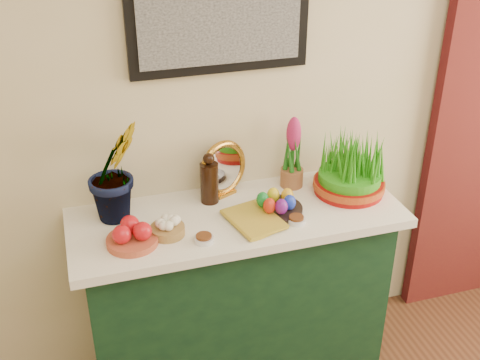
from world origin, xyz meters
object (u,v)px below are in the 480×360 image
Objects in this scene: mirror at (223,169)px; book at (234,225)px; sideboard at (237,298)px; wheatgrass_sabzeh at (350,169)px; hyacinth_green at (113,156)px.

book is (-0.04, -0.29, -0.10)m from mirror.
sideboard is 0.50m from book.
sideboard is 4.10× the size of wheatgrass_sabzeh.
hyacinth_green is 2.27× the size of book.
wheatgrass_sabzeh is at bearing -15.89° from mirror.
mirror is (-0.01, 0.17, 0.59)m from sideboard.
hyacinth_green reaches higher than wheatgrass_sabzeh.
book is at bearing -97.37° from mirror.
wheatgrass_sabzeh is (0.53, 0.02, 0.58)m from sideboard.
hyacinth_green reaches higher than mirror.
wheatgrass_sabzeh is at bearing 2.18° from sideboard.
hyacinth_green is at bearing 166.61° from sideboard.
mirror is 0.31m from book.
hyacinth_green is at bearing 138.50° from book.
wheatgrass_sabzeh is at bearing -30.43° from hyacinth_green.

